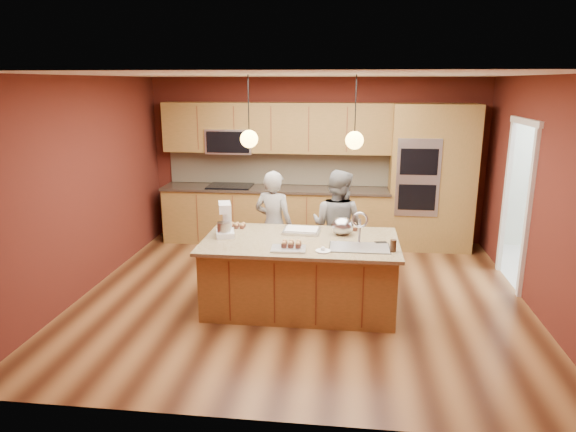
# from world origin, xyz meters

# --- Properties ---
(floor) EXTENTS (5.50, 5.50, 0.00)m
(floor) POSITION_xyz_m (0.00, 0.00, 0.00)
(floor) COLOR #3E1F10
(floor) RESTS_ON ground
(ceiling) EXTENTS (5.50, 5.50, 0.00)m
(ceiling) POSITION_xyz_m (0.00, 0.00, 2.70)
(ceiling) COLOR white
(ceiling) RESTS_ON ground
(wall_back) EXTENTS (5.50, 0.00, 5.50)m
(wall_back) POSITION_xyz_m (0.00, 2.50, 1.35)
(wall_back) COLOR #501B14
(wall_back) RESTS_ON ground
(wall_front) EXTENTS (5.50, 0.00, 5.50)m
(wall_front) POSITION_xyz_m (0.00, -2.50, 1.35)
(wall_front) COLOR #501B14
(wall_front) RESTS_ON ground
(wall_left) EXTENTS (0.00, 5.00, 5.00)m
(wall_left) POSITION_xyz_m (-2.75, 0.00, 1.35)
(wall_left) COLOR #501B14
(wall_left) RESTS_ON ground
(wall_right) EXTENTS (0.00, 5.00, 5.00)m
(wall_right) POSITION_xyz_m (2.75, 0.00, 1.35)
(wall_right) COLOR #501B14
(wall_right) RESTS_ON ground
(cabinet_run) EXTENTS (3.74, 0.64, 2.30)m
(cabinet_run) POSITION_xyz_m (-0.68, 2.25, 0.98)
(cabinet_run) COLOR brown
(cabinet_run) RESTS_ON floor
(oven_column) EXTENTS (1.30, 0.62, 2.30)m
(oven_column) POSITION_xyz_m (1.85, 2.19, 1.15)
(oven_column) COLOR brown
(oven_column) RESTS_ON floor
(doorway_trim) EXTENTS (0.08, 1.11, 2.20)m
(doorway_trim) POSITION_xyz_m (2.73, 0.80, 1.05)
(doorway_trim) COLOR silver
(doorway_trim) RESTS_ON wall_right
(pendant_left) EXTENTS (0.20, 0.20, 0.80)m
(pendant_left) POSITION_xyz_m (-0.58, -0.30, 2.00)
(pendant_left) COLOR black
(pendant_left) RESTS_ON ceiling
(pendant_right) EXTENTS (0.20, 0.20, 0.80)m
(pendant_right) POSITION_xyz_m (0.60, -0.30, 2.00)
(pendant_right) COLOR black
(pendant_right) RESTS_ON ceiling
(island) EXTENTS (2.27, 1.28, 1.22)m
(island) POSITION_xyz_m (0.02, -0.30, 0.43)
(island) COLOR brown
(island) RESTS_ON floor
(person_left) EXTENTS (0.63, 0.50, 1.49)m
(person_left) POSITION_xyz_m (-0.44, 0.59, 0.75)
(person_left) COLOR black
(person_left) RESTS_ON floor
(person_right) EXTENTS (0.91, 0.83, 1.52)m
(person_right) POSITION_xyz_m (0.41, 0.59, 0.76)
(person_right) COLOR gray
(person_right) RESTS_ON floor
(stand_mixer) EXTENTS (0.28, 0.33, 0.40)m
(stand_mixer) POSITION_xyz_m (-0.90, -0.24, 1.01)
(stand_mixer) COLOR white
(stand_mixer) RESTS_ON island
(sheet_cake) EXTENTS (0.46, 0.35, 0.05)m
(sheet_cake) POSITION_xyz_m (-0.01, 0.01, 0.86)
(sheet_cake) COLOR silver
(sheet_cake) RESTS_ON island
(cooling_rack) EXTENTS (0.39, 0.29, 0.02)m
(cooling_rack) POSITION_xyz_m (-0.09, -0.68, 0.85)
(cooling_rack) COLOR silver
(cooling_rack) RESTS_ON island
(mixing_bowl) EXTENTS (0.27, 0.27, 0.22)m
(mixing_bowl) POSITION_xyz_m (0.49, -0.03, 0.94)
(mixing_bowl) COLOR #B0B1B7
(mixing_bowl) RESTS_ON island
(plate) EXTENTS (0.17, 0.17, 0.01)m
(plate) POSITION_xyz_m (0.29, -0.71, 0.84)
(plate) COLOR white
(plate) RESTS_ON island
(tumbler) EXTENTS (0.07, 0.07, 0.13)m
(tumbler) POSITION_xyz_m (1.05, -0.61, 0.90)
(tumbler) COLOR #352112
(tumbler) RESTS_ON island
(phone) EXTENTS (0.15, 0.10, 0.01)m
(phone) POSITION_xyz_m (0.94, -0.32, 0.84)
(phone) COLOR black
(phone) RESTS_ON island
(cupcakes_left) EXTENTS (0.22, 0.14, 0.06)m
(cupcakes_left) POSITION_xyz_m (-0.83, 0.11, 0.87)
(cupcakes_left) COLOR #AF7F4A
(cupcakes_left) RESTS_ON island
(cupcakes_rack) EXTENTS (0.23, 0.15, 0.07)m
(cupcakes_rack) POSITION_xyz_m (-0.06, -0.63, 0.89)
(cupcakes_rack) COLOR #AF7F4A
(cupcakes_rack) RESTS_ON island
(cupcakes_right) EXTENTS (0.14, 0.21, 0.06)m
(cupcakes_right) POSITION_xyz_m (0.61, 0.22, 0.87)
(cupcakes_right) COLOR #AF7F4A
(cupcakes_right) RESTS_ON island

